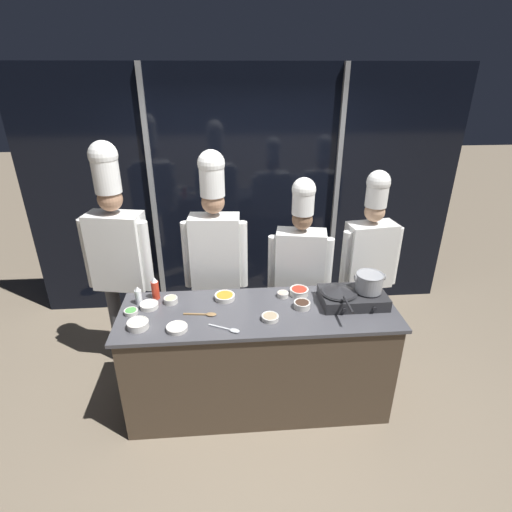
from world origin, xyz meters
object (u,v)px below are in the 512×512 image
Objects in this scene: squeeze_bottle_clear at (138,296)px; prep_bowl_carrots at (225,296)px; prep_bowl_mushrooms at (270,317)px; serving_spoon_solid at (230,330)px; prep_bowl_chili_flakes at (299,291)px; chef_line at (300,264)px; stock_pot at (369,282)px; prep_bowl_ginger at (171,300)px; prep_bowl_onion at (149,305)px; serving_spoon_slotted at (207,314)px; prep_bowl_scallions at (131,312)px; portable_stove at (353,297)px; prep_bowl_soy_glaze at (302,304)px; frying_pan at (339,290)px; prep_bowl_noodles at (138,324)px; chef_pastry at (369,255)px; chef_sous at (215,249)px; squeeze_bottle_chili at (155,288)px; chef_head at (118,249)px; prep_bowl_garlic at (177,328)px; prep_bowl_shrimp at (283,294)px.

prep_bowl_carrots is at bearing 1.26° from squeeze_bottle_clear.
serving_spoon_solid is (-0.30, -0.11, -0.01)m from prep_bowl_mushrooms.
chef_line is at bearing 79.19° from prep_bowl_chili_flakes.
stock_pot is 1.58m from prep_bowl_ginger.
prep_bowl_carrots reaches higher than prep_bowl_onion.
prep_bowl_scallions is at bearing 173.54° from serving_spoon_slotted.
chef_line is (-0.33, 0.52, 0.06)m from portable_stove.
prep_bowl_carrots is at bearing 163.54° from prep_bowl_soy_glaze.
prep_bowl_noodles is at bearing -172.30° from frying_pan.
chef_pastry is at bearing 15.60° from prep_bowl_onion.
squeeze_bottle_clear is at bearing 5.88° from chef_pastry.
chef_sous is at bearing 151.97° from portable_stove.
prep_bowl_mushrooms is 0.90× the size of prep_bowl_onion.
squeeze_bottle_chili is 0.10× the size of chef_sous.
chef_head reaches higher than prep_bowl_scallions.
prep_bowl_onion is (-0.25, 0.32, 0.00)m from prep_bowl_garlic.
chef_line is at bearing 16.13° from squeeze_bottle_clear.
prep_bowl_soy_glaze is (-0.01, -0.20, -0.00)m from prep_bowl_chili_flakes.
prep_bowl_shrimp is (-0.42, 0.14, -0.11)m from frying_pan.
chef_head is at bearing 139.35° from serving_spoon_slotted.
prep_bowl_carrots is 0.71× the size of serving_spoon_solid.
frying_pan is 0.92m from serving_spoon_solid.
prep_bowl_carrots is 1.43m from chef_pastry.
prep_bowl_garlic reaches higher than serving_spoon_solid.
serving_spoon_slotted is (-0.62, -0.22, -0.02)m from prep_bowl_shrimp.
prep_bowl_noodles is at bearing -162.46° from prep_bowl_shrimp.
prep_bowl_garlic is 0.08× the size of chef_line.
prep_bowl_soy_glaze is at bearing 92.73° from chef_line.
chef_head reaches higher than serving_spoon_slotted.
prep_bowl_onion is at bearing 49.44° from chef_sous.
squeeze_bottle_clear is at bearing -178.41° from prep_bowl_chili_flakes.
chef_sous is (-0.55, 0.44, 0.23)m from prep_bowl_shrimp.
squeeze_bottle_chili is 0.09× the size of chef_head.
chef_head is at bearing 148.56° from prep_bowl_mushrooms.
chef_head is (-1.93, 0.58, 0.23)m from portable_stove.
frying_pan is 0.57m from chef_line.
prep_bowl_shrimp is at bearing 20.55° from chef_pastry.
chef_line is (1.28, 0.46, 0.08)m from prep_bowl_onion.
prep_bowl_carrots reaches higher than serving_spoon_slotted.
chef_line reaches higher than prep_bowl_onion.
prep_bowl_garlic is 1.17× the size of prep_bowl_soy_glaze.
chef_head reaches higher than prep_bowl_shrimp.
prep_bowl_noodles reaches higher than prep_bowl_garlic.
prep_bowl_chili_flakes is 0.79m from serving_spoon_slotted.
prep_bowl_soy_glaze is at bearing -175.67° from stock_pot.
prep_bowl_scallions is at bearing -126.53° from squeeze_bottle_chili.
prep_bowl_onion is 1.36m from chef_line.
prep_bowl_chili_flakes is (0.96, 0.42, 0.01)m from prep_bowl_garlic.
prep_bowl_mushrooms is at bearing -16.84° from squeeze_bottle_clear.
squeeze_bottle_clear is 1.16m from prep_bowl_shrimp.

